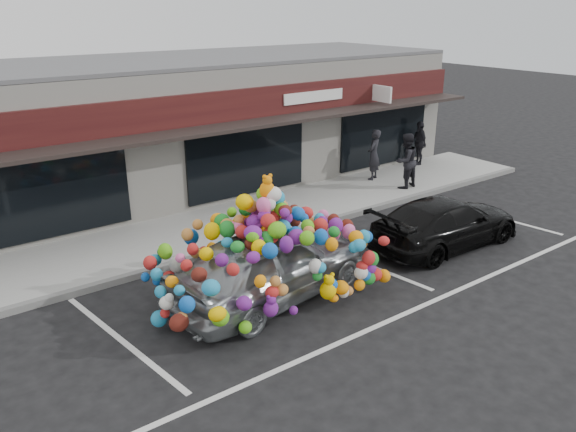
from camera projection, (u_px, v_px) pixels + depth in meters
ground at (267, 296)px, 12.22m from camera, size 90.00×90.00×0.00m
shop_building at (117, 131)px, 17.81m from camera, size 24.00×7.20×4.31m
sidewalk at (184, 236)px, 15.20m from camera, size 26.00×3.00×0.15m
kerb at (211, 254)px, 14.07m from camera, size 26.00×0.18×0.16m
parking_stripe_left at (122, 340)px, 10.59m from camera, size 0.73×4.37×0.01m
parking_stripe_mid at (356, 260)px, 13.92m from camera, size 0.73×4.37×0.01m
parking_stripe_right at (488, 215)px, 16.91m from camera, size 0.73×4.37×0.01m
lane_line at (410, 311)px, 11.59m from camera, size 14.00×0.12×0.01m
toy_car at (270, 257)px, 11.78m from camera, size 3.37×5.25×2.91m
black_sedan at (446, 222)px, 14.55m from camera, size 1.92×4.50×1.29m
pedestrian_a at (374, 155)px, 19.55m from camera, size 0.77×0.67×1.77m
pedestrian_b at (406, 161)px, 18.64m from camera, size 0.95×0.76×1.85m
pedestrian_c at (419, 143)px, 21.43m from camera, size 1.06×0.75×1.67m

